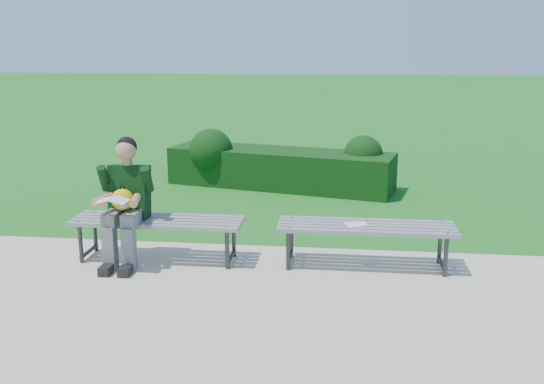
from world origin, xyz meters
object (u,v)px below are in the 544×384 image
hedge (278,165)px  paper_sheet (356,224)px  bench_right (366,230)px  bench_left (158,224)px  seated_boy (125,198)px

hedge → paper_sheet: bearing=-71.5°
hedge → bench_right: size_ratio=2.08×
bench_left → bench_right: bearing=1.2°
hedge → bench_left: (-0.89, -3.61, 0.05)m
seated_boy → hedge: bearing=72.2°
hedge → bench_right: bearing=-70.1°
bench_left → paper_sheet: 2.08m
seated_boy → paper_sheet: (2.38, 0.14, -0.24)m
hedge → bench_right: (1.29, -3.56, 0.05)m
hedge → seated_boy: bearing=-107.8°
bench_left → bench_right: size_ratio=1.00×
bench_right → paper_sheet: (-0.10, 0.00, 0.06)m
bench_left → seated_boy: (-0.30, -0.09, 0.30)m
hedge → seated_boy: seated_boy is taller
bench_right → paper_sheet: bearing=180.0°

